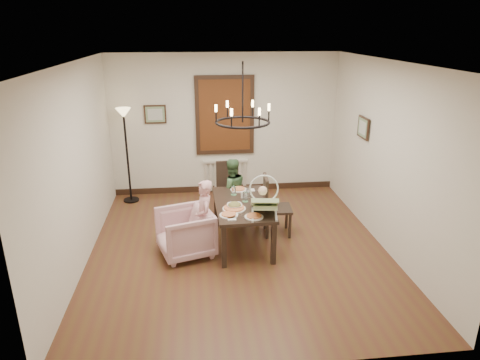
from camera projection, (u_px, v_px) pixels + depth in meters
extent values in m
cube|color=#582E1E|center=(238.00, 248.00, 6.65)|extent=(4.50, 5.00, 0.01)
cube|color=white|center=(238.00, 62.00, 5.71)|extent=(4.50, 5.00, 0.01)
cube|color=beige|center=(225.00, 125.00, 8.52)|extent=(4.50, 0.01, 2.80)
cube|color=beige|center=(78.00, 167.00, 5.94)|extent=(0.01, 5.00, 2.80)
cube|color=beige|center=(387.00, 157.00, 6.42)|extent=(0.01, 5.00, 2.80)
cube|color=black|center=(242.00, 204.00, 6.58)|extent=(0.86, 1.50, 0.05)
cube|color=black|center=(224.00, 247.00, 6.01)|extent=(0.07, 0.07, 0.64)
cube|color=black|center=(216.00, 209.00, 7.28)|extent=(0.07, 0.07, 0.64)
cube|color=black|center=(274.00, 244.00, 6.10)|extent=(0.07, 0.07, 0.64)
cube|color=black|center=(257.00, 206.00, 7.37)|extent=(0.07, 0.07, 0.64)
imported|color=#D09FAA|center=(185.00, 233.00, 6.36)|extent=(0.96, 0.95, 0.70)
imported|color=#DE9D9F|center=(204.00, 224.00, 6.34)|extent=(0.27, 0.38, 0.97)
imported|color=#40643B|center=(231.00, 196.00, 7.40)|extent=(0.53, 0.46, 0.96)
imported|color=white|center=(235.00, 206.00, 6.37)|extent=(0.27, 0.27, 0.07)
cylinder|color=tan|center=(234.00, 208.00, 6.32)|extent=(0.34, 0.34, 0.04)
cylinder|color=silver|center=(245.00, 197.00, 6.60)|extent=(0.08, 0.08, 0.15)
cube|color=maroon|center=(225.00, 115.00, 8.41)|extent=(1.00, 0.03, 1.40)
cube|color=black|center=(155.00, 114.00, 8.26)|extent=(0.42, 0.03, 0.36)
cube|color=black|center=(363.00, 128.00, 7.17)|extent=(0.03, 0.42, 0.36)
torus|color=black|center=(243.00, 122.00, 6.14)|extent=(0.80, 0.80, 0.04)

